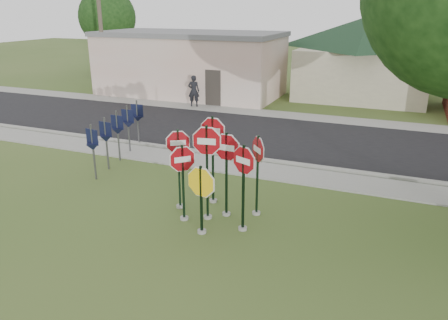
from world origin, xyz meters
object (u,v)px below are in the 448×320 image
at_px(pedestrian, 194,91).
at_px(stop_sign_yellow, 201,192).
at_px(stop_sign_center, 207,158).
at_px(stop_sign_left, 183,174).
at_px(utility_pole_near, 100,20).

bearing_deg(pedestrian, stop_sign_yellow, 99.33).
distance_m(stop_sign_center, stop_sign_left, 0.79).
xyz_separation_m(stop_sign_yellow, utility_pole_near, (-14.10, 14.78, 3.78)).
relative_size(stop_sign_yellow, utility_pole_near, 0.21).
relative_size(utility_pole_near, pedestrian, 5.08).
height_order(stop_sign_yellow, stop_sign_left, stop_sign_left).
relative_size(stop_sign_center, utility_pole_near, 0.30).
bearing_deg(stop_sign_yellow, pedestrian, 116.91).
bearing_deg(stop_sign_left, stop_sign_center, 29.72).
bearing_deg(stop_sign_center, utility_pole_near, 134.90).
bearing_deg(pedestrian, stop_sign_left, 97.48).
relative_size(stop_sign_center, stop_sign_yellow, 1.41).
height_order(stop_sign_center, stop_sign_left, stop_sign_center).
bearing_deg(stop_sign_center, stop_sign_left, -150.28).
bearing_deg(stop_sign_yellow, utility_pole_near, 133.64).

